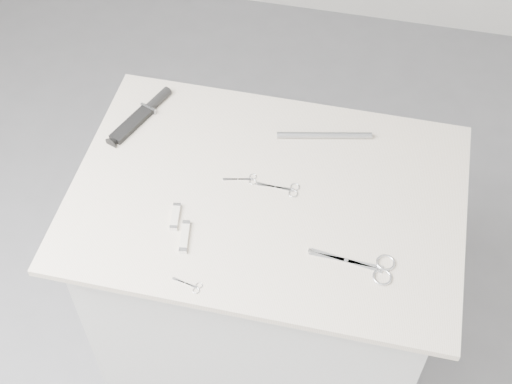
% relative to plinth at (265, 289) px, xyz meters
% --- Properties ---
extents(ground, '(4.00, 4.00, 0.01)m').
position_rel_plinth_xyz_m(ground, '(0.00, 0.00, -0.46)').
color(ground, gray).
rests_on(ground, ground).
extents(plinth, '(0.90, 0.60, 0.90)m').
position_rel_plinth_xyz_m(plinth, '(0.00, 0.00, 0.00)').
color(plinth, silver).
rests_on(plinth, ground).
extents(display_board, '(1.00, 0.70, 0.02)m').
position_rel_plinth_xyz_m(display_board, '(0.00, 0.00, 0.46)').
color(display_board, beige).
rests_on(display_board, plinth).
extents(large_shears, '(0.20, 0.09, 0.01)m').
position_rel_plinth_xyz_m(large_shears, '(0.28, -0.16, 0.47)').
color(large_shears, silver).
rests_on(large_shears, display_board).
extents(embroidery_scissors_a, '(0.11, 0.05, 0.00)m').
position_rel_plinth_xyz_m(embroidery_scissors_a, '(0.04, 0.02, 0.47)').
color(embroidery_scissors_a, silver).
rests_on(embroidery_scissors_a, display_board).
extents(embroidery_scissors_b, '(0.09, 0.04, 0.00)m').
position_rel_plinth_xyz_m(embroidery_scissors_b, '(-0.06, 0.03, 0.47)').
color(embroidery_scissors_b, silver).
rests_on(embroidery_scissors_b, display_board).
extents(tiny_scissors, '(0.07, 0.03, 0.00)m').
position_rel_plinth_xyz_m(tiny_scissors, '(-0.12, -0.30, 0.47)').
color(tiny_scissors, silver).
rests_on(tiny_scissors, display_board).
extents(sheathed_knife, '(0.12, 0.23, 0.03)m').
position_rel_plinth_xyz_m(sheathed_knife, '(-0.39, 0.20, 0.48)').
color(sheathed_knife, black).
rests_on(sheathed_knife, display_board).
extents(pocket_knife_a, '(0.03, 0.08, 0.01)m').
position_rel_plinth_xyz_m(pocket_knife_a, '(-0.21, -0.13, 0.47)').
color(pocket_knife_a, silver).
rests_on(pocket_knife_a, display_board).
extents(pocket_knife_b, '(0.04, 0.09, 0.01)m').
position_rel_plinth_xyz_m(pocket_knife_b, '(-0.17, -0.18, 0.48)').
color(pocket_knife_b, silver).
rests_on(pocket_knife_b, display_board).
extents(metal_rail, '(0.26, 0.07, 0.02)m').
position_rel_plinth_xyz_m(metal_rail, '(0.11, 0.23, 0.48)').
color(metal_rail, '#94979C').
rests_on(metal_rail, display_board).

